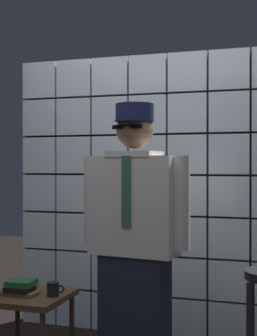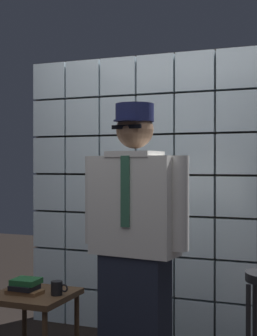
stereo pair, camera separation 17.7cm
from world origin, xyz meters
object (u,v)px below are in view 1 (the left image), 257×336
Objects in this scene: side_table at (29,303)px; coffee_mug at (53,289)px; standing_person at (135,243)px; book_stack at (20,288)px.

side_table is 4.13× the size of coffee_mug.
coffee_mug is at bearing 1.11° from side_table.
side_table is at bearing -178.89° from coffee_mug.
standing_person is 0.75m from coffee_mug.
book_stack reaches higher than coffee_mug.
book_stack is (-0.86, 0.13, -0.37)m from standing_person.
coffee_mug is at bearing 9.94° from book_stack.
coffee_mug is (0.23, 0.04, -0.00)m from book_stack.
coffee_mug is at bearing 171.54° from standing_person.
book_stack reaches higher than side_table.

